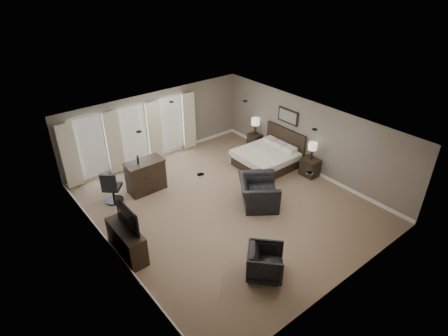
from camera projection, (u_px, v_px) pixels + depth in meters
room at (227, 170)px, 11.25m from camera, size 7.60×8.60×2.64m
window_bay at (134, 136)px, 13.54m from camera, size 5.25×0.20×2.30m
bed at (264, 152)px, 13.68m from camera, size 1.99×1.90×1.27m
nightstand_near at (310, 167)px, 13.33m from camera, size 0.49×0.60×0.66m
nightstand_far at (255, 141)px, 15.31m from camera, size 0.42×0.52×0.57m
lamp_near at (312, 151)px, 13.01m from camera, size 0.31×0.31×0.64m
lamp_far at (255, 126)px, 15.00m from camera, size 0.34×0.34×0.70m
wall_art at (288, 116)px, 13.72m from camera, size 0.04×0.96×0.56m
dresser at (127, 241)px, 9.76m from camera, size 0.47×1.47×0.85m
tv at (124, 226)px, 9.51m from camera, size 0.67×1.16×0.15m
armchair_near at (258, 188)px, 11.66m from camera, size 1.51×1.62×1.19m
armchair_far at (266, 261)px, 9.11m from camera, size 1.18×1.18×0.89m
bar_counter at (146, 176)px, 12.38m from camera, size 1.27×0.66×1.10m
bar_stool_left at (149, 184)px, 12.30m from camera, size 0.42×0.42×0.71m
bar_stool_right at (156, 173)px, 12.87m from camera, size 0.38×0.38×0.77m
desk_chair at (112, 186)px, 11.81m from camera, size 0.81×0.81×1.13m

